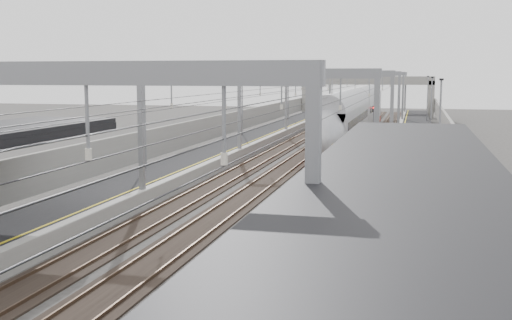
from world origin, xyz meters
The scene contains 13 objects.
platform_left centered at (-8.00, 45.00, 0.50)m, with size 4.00×120.00×1.00m, color black.
platform_right centered at (8.00, 45.00, 0.50)m, with size 4.00×120.00×1.00m, color black.
tracks centered at (0.00, 45.00, 0.05)m, with size 11.40×140.00×0.20m.
overhead_line centered at (0.00, 51.62, 6.14)m, with size 13.00×140.00×6.60m.
canopy_right centered at (8.03, 2.99, 5.09)m, with size 4.40×30.00×4.24m.
overbridge centered at (0.00, 100.00, 5.31)m, with size 22.00×2.20×6.90m.
wall_left centered at (-11.20, 45.00, 1.60)m, with size 0.30×120.00×3.20m, color gray.
wall_right centered at (11.20, 45.00, 1.60)m, with size 0.30×120.00×3.20m, color gray.
train centered at (1.50, 61.29, 2.23)m, with size 2.90×52.76×4.57m.
bench centered at (8.53, 6.76, 1.55)m, with size 0.57×1.78×0.91m.
signal_green centered at (-5.20, 72.19, 2.42)m, with size 0.32×0.32×3.48m.
signal_red_near centered at (3.20, 68.19, 2.42)m, with size 0.32×0.32×3.48m.
signal_red_far centered at (5.40, 66.29, 2.42)m, with size 0.32×0.32×3.48m.
Camera 1 is at (8.21, -10.19, 7.34)m, focal length 45.00 mm.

